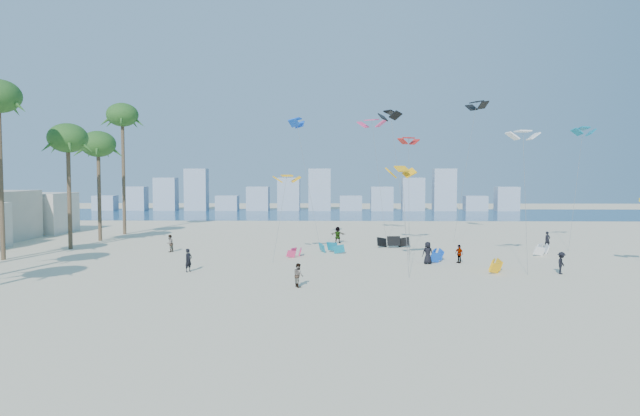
{
  "coord_description": "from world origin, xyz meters",
  "views": [
    {
      "loc": [
        4.12,
        -32.07,
        7.4
      ],
      "look_at": [
        3.0,
        16.0,
        4.5
      ],
      "focal_mm": 32.07,
      "sensor_mm": 36.0,
      "label": 1
    }
  ],
  "objects": [
    {
      "name": "palm_row",
      "position": [
        -22.36,
        16.17,
        11.77
      ],
      "size": [
        8.38,
        44.8,
        15.95
      ],
      "color": "brown",
      "rests_on": "ground"
    },
    {
      "name": "ocean",
      "position": [
        0.0,
        72.0,
        0.01
      ],
      "size": [
        220.0,
        220.0,
        0.0
      ],
      "primitive_type": "plane",
      "color": "navy",
      "rests_on": "ground"
    },
    {
      "name": "ground",
      "position": [
        0.0,
        0.0,
        0.0
      ],
      "size": [
        220.0,
        220.0,
        0.0
      ],
      "primitive_type": "plane",
      "color": "beige",
      "rests_on": "ground"
    },
    {
      "name": "kitesurfers_far",
      "position": [
        9.5,
        19.47,
        0.85
      ],
      "size": [
        37.4,
        19.46,
        1.83
      ],
      "color": "black",
      "rests_on": "ground"
    },
    {
      "name": "kitesurfer_near",
      "position": [
        -6.79,
        10.35,
        0.88
      ],
      "size": [
        0.68,
        0.76,
        1.76
      ],
      "primitive_type": "imported",
      "rotation": [
        0.0,
        0.0,
        1.06
      ],
      "color": "black",
      "rests_on": "ground"
    },
    {
      "name": "kitesurfer_mid",
      "position": [
        1.85,
        4.83,
        0.78
      ],
      "size": [
        0.85,
        0.93,
        1.56
      ],
      "primitive_type": "imported",
      "rotation": [
        0.0,
        0.0,
        2.0
      ],
      "color": "gray",
      "rests_on": "ground"
    },
    {
      "name": "distant_skyline",
      "position": [
        -1.19,
        82.0,
        3.09
      ],
      "size": [
        85.0,
        3.0,
        8.4
      ],
      "color": "#9EADBF",
      "rests_on": "ground"
    },
    {
      "name": "flying_kites",
      "position": [
        13.75,
        23.26,
        11.53
      ],
      "size": [
        32.2,
        27.77,
        16.0
      ],
      "color": "#FFAD0D",
      "rests_on": "ground"
    },
    {
      "name": "grounded_kites",
      "position": [
        11.88,
        19.15,
        0.46
      ],
      "size": [
        24.62,
        15.92,
        1.05
      ],
      "color": "#F33672",
      "rests_on": "ground"
    }
  ]
}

